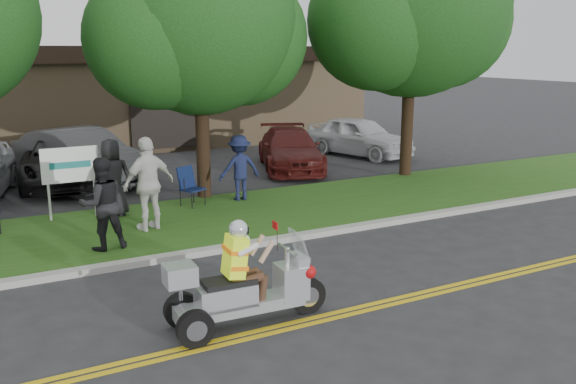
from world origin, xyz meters
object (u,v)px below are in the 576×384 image
trike_scooter (242,290)px  spectator_adult_right (149,184)px  parked_car_right (290,149)px  parked_car_far_right (359,136)px  lawn_chair_b (189,184)px  parked_car_left (81,157)px  spectator_adult_mid (102,204)px  parked_car_mid (62,161)px

trike_scooter → spectator_adult_right: 5.07m
parked_car_right → parked_car_far_right: bearing=37.8°
trike_scooter → parked_car_right: 11.78m
lawn_chair_b → parked_car_left: bearing=89.2°
trike_scooter → parked_car_right: size_ratio=0.54×
parked_car_left → parked_car_far_right: size_ratio=1.15×
spectator_adult_right → spectator_adult_mid: bearing=20.5°
spectator_adult_right → parked_car_right: spectator_adult_right is taller
spectator_adult_mid → parked_car_right: bearing=-146.6°
parked_car_right → lawn_chair_b: bearing=-123.4°
lawn_chair_b → parked_car_left: 4.68m
parked_car_mid → spectator_adult_mid: bearing=-84.8°
spectator_adult_mid → parked_car_right: spectator_adult_mid is taller
spectator_adult_mid → parked_car_far_right: bearing=-152.7°
trike_scooter → spectator_adult_mid: size_ratio=1.35×
spectator_adult_mid → parked_car_mid: bearing=-97.6°
trike_scooter → parked_car_mid: size_ratio=0.49×
spectator_adult_mid → spectator_adult_right: size_ratio=0.90×
parked_car_left → parked_car_mid: parked_car_left is taller
parked_car_mid → parked_car_far_right: 10.50m
trike_scooter → lawn_chair_b: size_ratio=2.53×
spectator_adult_mid → parked_car_far_right: 12.80m
parked_car_mid → parked_car_far_right: (10.50, 0.03, 0.04)m
parked_car_right → parked_car_left: bearing=-167.4°
spectator_adult_mid → parked_car_far_right: size_ratio=0.42×
lawn_chair_b → spectator_adult_right: bearing=-155.7°
spectator_adult_right → parked_car_right: (6.08, 5.00, -0.45)m
spectator_adult_mid → parked_car_right: (7.24, 5.87, -0.35)m
parked_car_mid → parked_car_right: bearing=-1.5°
lawn_chair_b → spectator_adult_right: size_ratio=0.48×
parked_car_right → trike_scooter: bearing=-101.0°
spectator_adult_right → parked_car_right: bearing=-157.1°
parked_car_right → parked_car_far_right: (3.50, 1.09, 0.07)m
parked_car_left → parked_car_mid: 0.54m
parked_car_mid → parked_car_far_right: bearing=7.3°
trike_scooter → lawn_chair_b: bearing=80.0°
lawn_chair_b → parked_car_mid: bearing=93.7°
lawn_chair_b → spectator_adult_mid: spectator_adult_mid is taller
parked_car_right → parked_car_far_right: size_ratio=1.07×
parked_car_mid → parked_car_right: parked_car_mid is taller
trike_scooter → spectator_adult_mid: 4.33m
parked_car_right → parked_car_mid: bearing=-168.2°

